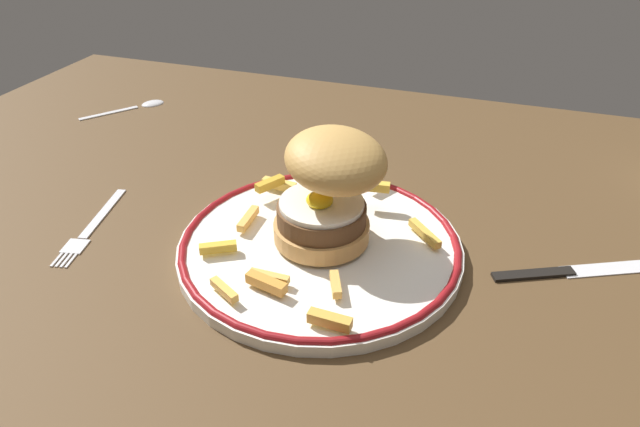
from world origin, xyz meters
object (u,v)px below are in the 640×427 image
object	(u,v)px
burger	(329,187)
knife	(569,271)
dinner_plate	(320,245)
spoon	(143,104)
fork	(90,227)

from	to	relation	value
burger	knife	bearing A→B (deg)	8.81
burger	knife	xyz separation A→B (cm)	(23.02, 3.57, -6.91)
burger	dinner_plate	bearing A→B (deg)	-124.19
knife	spoon	xyz separation A→B (cm)	(-62.74, 22.89, 0.10)
dinner_plate	burger	distance (cm)	6.43
dinner_plate	knife	bearing A→B (deg)	10.78
dinner_plate	spoon	xyz separation A→B (cm)	(-39.09, 27.39, -0.48)
dinner_plate	knife	world-z (taller)	dinner_plate
burger	knife	world-z (taller)	burger
fork	knife	size ratio (longest dim) A/B	0.85
knife	spoon	size ratio (longest dim) A/B	1.45
dinner_plate	burger	world-z (taller)	burger
fork	spoon	distance (cm)	34.63
dinner_plate	burger	xyz separation A→B (cm)	(0.64, 0.94, 6.33)
dinner_plate	spoon	size ratio (longest dim) A/B	2.43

